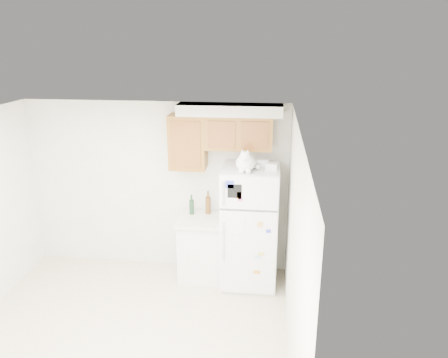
# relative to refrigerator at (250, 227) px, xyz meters

# --- Properties ---
(ground_plane) EXTENTS (3.80, 4.00, 0.01)m
(ground_plane) POSITION_rel_refrigerator_xyz_m (-1.38, -1.61, -0.86)
(ground_plane) COLOR beige
(room_shell) EXTENTS (3.84, 4.04, 2.52)m
(room_shell) POSITION_rel_refrigerator_xyz_m (-1.26, -1.36, 0.82)
(room_shell) COLOR silver
(room_shell) RESTS_ON ground_plane
(refrigerator) EXTENTS (0.76, 0.78, 1.70)m
(refrigerator) POSITION_rel_refrigerator_xyz_m (0.00, 0.00, 0.00)
(refrigerator) COLOR white
(refrigerator) RESTS_ON ground_plane
(base_counter) EXTENTS (0.64, 0.64, 0.92)m
(base_counter) POSITION_rel_refrigerator_xyz_m (-0.69, 0.07, -0.39)
(base_counter) COLOR white
(base_counter) RESTS_ON ground_plane
(cat) EXTENTS (0.31, 0.45, 0.32)m
(cat) POSITION_rel_refrigerator_xyz_m (-0.06, -0.15, 0.97)
(cat) COLOR white
(cat) RESTS_ON refrigerator
(storage_box_back) EXTENTS (0.18, 0.13, 0.10)m
(storage_box_back) POSITION_rel_refrigerator_xyz_m (0.13, 0.08, 0.90)
(storage_box_back) COLOR white
(storage_box_back) RESTS_ON refrigerator
(storage_box_front) EXTENTS (0.17, 0.14, 0.09)m
(storage_box_front) POSITION_rel_refrigerator_xyz_m (0.27, -0.06, 0.89)
(storage_box_front) COLOR white
(storage_box_front) RESTS_ON refrigerator
(bottle_green) EXTENTS (0.07, 0.07, 0.29)m
(bottle_green) POSITION_rel_refrigerator_xyz_m (-0.84, 0.20, 0.21)
(bottle_green) COLOR #19381E
(bottle_green) RESTS_ON base_counter
(bottle_amber) EXTENTS (0.08, 0.08, 0.34)m
(bottle_amber) POSITION_rel_refrigerator_xyz_m (-0.61, 0.25, 0.24)
(bottle_amber) COLOR #593814
(bottle_amber) RESTS_ON base_counter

